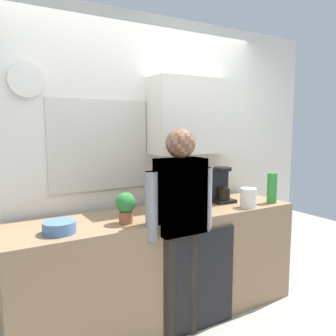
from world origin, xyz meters
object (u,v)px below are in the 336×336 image
Objects in this scene: bottle_amber_beer at (168,195)px; coffee_maker at (220,186)px; potted_plant at (126,206)px; dish_soap at (128,205)px; person_guest at (180,216)px; storage_canister at (248,198)px; person_at_sink at (180,216)px; bottle_clear_soda at (272,188)px; cup_terracotta_mug at (185,208)px; mixing_bowl at (59,227)px; bottle_olive_oil at (185,189)px.

coffee_maker is at bearing -5.59° from bottle_amber_beer.
dish_soap is at bearing 62.79° from potted_plant.
bottle_amber_beer is 0.46m from person_guest.
bottle_amber_beer is 1.00× the size of potted_plant.
person_at_sink reaches higher than storage_canister.
bottle_clear_soda is at bearing -2.57° from potted_plant.
dish_soap is at bearing 162.18° from storage_canister.
bottle_clear_soda reaches higher than bottle_amber_beer.
bottle_amber_beer is at bearing 94.07° from cup_terracotta_mug.
bottle_clear_soda is 1.56× the size of dish_soap.
coffee_maker reaches higher than bottle_amber_beer.
mixing_bowl is at bearing -159.37° from dish_soap.
bottle_amber_beer reaches higher than storage_canister.
bottle_amber_beer is (-0.25, -0.10, -0.01)m from bottle_olive_oil.
dish_soap is at bearing 178.59° from coffee_maker.
coffee_maker is at bearing 28.35° from person_at_sink.
cup_terracotta_mug is at bearing 169.32° from storage_canister.
bottle_clear_soda is 0.17× the size of person_at_sink.
storage_canister is (0.59, -0.11, 0.04)m from cup_terracotta_mug.
storage_canister is 0.76m from person_guest.
storage_canister is at bearing -3.53° from mixing_bowl.
dish_soap is at bearing 152.82° from cup_terracotta_mug.
coffee_maker is 1.94× the size of storage_canister.
mixing_bowl is at bearing 177.74° from bottle_clear_soda.
potted_plant reaches higher than cup_terracotta_mug.
cup_terracotta_mug is at bearing 0.75° from mixing_bowl.
person_at_sink is at bearing -108.79° from bottle_amber_beer.
dish_soap is 0.11× the size of person_guest.
mixing_bowl is 0.86m from person_guest.
cup_terracotta_mug is (0.02, -0.24, -0.07)m from bottle_amber_beer.
bottle_olive_oil reaches higher than mixing_bowl.
dish_soap is (0.60, 0.22, 0.04)m from mixing_bowl.
coffee_maker is 0.21× the size of person_at_sink.
mixing_bowl is at bearing -163.83° from bottle_olive_oil.
cup_terracotta_mug is 1.01m from mixing_bowl.
person_at_sink is (0.37, -0.16, -0.09)m from potted_plant.
cup_terracotta_mug is at bearing -27.18° from dish_soap.
person_guest is (-0.15, -0.43, -0.07)m from bottle_amber_beer.
bottle_olive_oil is at bearing 151.75° from coffee_maker.
cup_terracotta_mug is (-0.23, -0.35, -0.08)m from bottle_olive_oil.
potted_plant is 0.41m from person_guest.
bottle_amber_beer is at bearing 70.88° from person_at_sink.
dish_soap is (-1.32, 0.30, -0.06)m from bottle_clear_soda.
coffee_maker is 1.43× the size of potted_plant.
coffee_maker reaches higher than mixing_bowl.
bottle_amber_beer is 0.46m from person_at_sink.
bottle_olive_oil reaches higher than dish_soap.
cup_terracotta_mug is 0.06× the size of person_guest.
bottle_olive_oil is 0.67m from person_guest.
bottle_clear_soda reaches higher than bottle_olive_oil.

